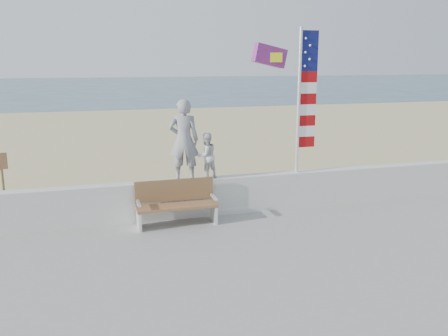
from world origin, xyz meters
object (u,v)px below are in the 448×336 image
Objects in this scene: bench at (176,202)px; child at (206,156)px; adult at (184,140)px; flag at (304,95)px.

child is at bearing 28.83° from bench.
bench is at bearing 69.31° from adult.
child reaches higher than bench.
child is at bearing -167.55° from adult.
flag reaches higher than bench.
bench is at bearing 7.88° from child.
adult is at bearing -20.95° from child.
bench is at bearing -172.10° from flag.
bench is (-0.83, -0.45, -0.94)m from child.
child is 2.80m from flag.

